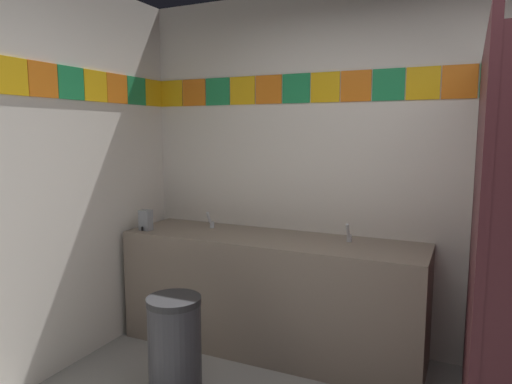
# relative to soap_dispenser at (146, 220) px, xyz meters

# --- Properties ---
(wall_back) EXTENTS (4.29, 0.09, 2.65)m
(wall_back) POSITION_rel_soap_dispenser_xyz_m (1.96, 0.53, 0.40)
(wall_back) COLOR silver
(wall_back) RESTS_ON ground_plane
(vanity_counter) EXTENTS (2.22, 0.61, 0.85)m
(vanity_counter) POSITION_rel_soap_dispenser_xyz_m (0.98, 0.19, -0.50)
(vanity_counter) COLOR gray
(vanity_counter) RESTS_ON ground_plane
(faucet_left) EXTENTS (0.04, 0.10, 0.14)m
(faucet_left) POSITION_rel_soap_dispenser_xyz_m (0.43, 0.27, -0.03)
(faucet_left) COLOR silver
(faucet_left) RESTS_ON vanity_counter
(faucet_right) EXTENTS (0.04, 0.10, 0.14)m
(faucet_right) POSITION_rel_soap_dispenser_xyz_m (1.54, 0.27, -0.03)
(faucet_right) COLOR silver
(faucet_right) RESTS_ON vanity_counter
(soap_dispenser) EXTENTS (0.09, 0.09, 0.16)m
(soap_dispenser) POSITION_rel_soap_dispenser_xyz_m (0.00, 0.00, 0.00)
(soap_dispenser) COLOR gray
(soap_dispenser) RESTS_ON vanity_counter
(trash_bin) EXTENTS (0.33, 0.33, 0.64)m
(trash_bin) POSITION_rel_soap_dispenser_xyz_m (0.72, -0.67, -0.61)
(trash_bin) COLOR #333338
(trash_bin) RESTS_ON ground_plane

